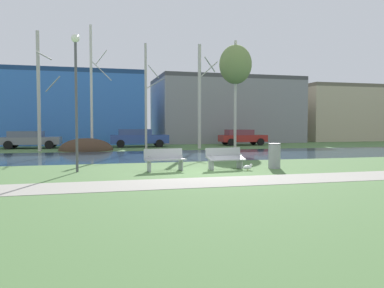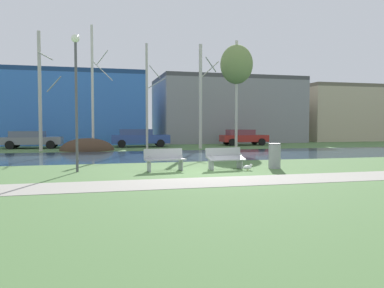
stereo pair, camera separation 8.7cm
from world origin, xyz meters
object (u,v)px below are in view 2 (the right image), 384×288
(streetlamp, at_px, (76,80))
(parked_van_nearest_grey, at_px, (31,139))
(bench_right, at_px, (225,158))
(trash_bin, at_px, (275,155))
(seagull, at_px, (248,167))
(bench_left, at_px, (165,159))
(parked_sedan_second_blue, at_px, (139,137))
(parked_hatch_third_red, at_px, (243,137))

(streetlamp, bearing_deg, parked_van_nearest_grey, 103.80)
(bench_right, distance_m, parked_van_nearest_grey, 19.72)
(parked_van_nearest_grey, bearing_deg, trash_bin, -55.24)
(seagull, xyz_separation_m, streetlamp, (-6.57, 1.15, 3.39))
(seagull, bearing_deg, trash_bin, 16.67)
(seagull, height_order, parked_van_nearest_grey, parked_van_nearest_grey)
(seagull, relative_size, streetlamp, 0.08)
(bench_left, relative_size, seagull, 3.79)
(bench_right, relative_size, parked_sedan_second_blue, 0.35)
(bench_left, bearing_deg, trash_bin, -3.16)
(streetlamp, distance_m, parked_hatch_third_red, 21.83)
(bench_left, xyz_separation_m, parked_hatch_third_red, (10.27, 17.34, 0.28))
(seagull, relative_size, parked_van_nearest_grey, 0.10)
(seagull, relative_size, parked_sedan_second_blue, 0.09)
(parked_hatch_third_red, bearing_deg, bench_right, -114.08)
(seagull, height_order, parked_sedan_second_blue, parked_sedan_second_blue)
(bench_left, height_order, bench_right, same)
(parked_sedan_second_blue, xyz_separation_m, parked_hatch_third_red, (9.31, 0.40, -0.03))
(seagull, height_order, parked_hatch_third_red, parked_hatch_third_red)
(streetlamp, distance_m, parked_van_nearest_grey, 17.27)
(bench_left, distance_m, streetlamp, 4.54)
(trash_bin, relative_size, streetlamp, 0.20)
(bench_right, bearing_deg, bench_left, 180.00)
(bench_left, relative_size, bench_right, 1.00)
(bench_right, xyz_separation_m, seagull, (0.72, -0.66, -0.34))
(bench_right, height_order, trash_bin, trash_bin)
(bench_left, distance_m, parked_sedan_second_blue, 16.97)
(bench_right, xyz_separation_m, parked_sedan_second_blue, (-1.56, 16.94, 0.31))
(bench_right, distance_m, parked_hatch_third_red, 19.00)
(bench_right, distance_m, streetlamp, 6.61)
(bench_left, height_order, parked_sedan_second_blue, parked_sedan_second_blue)
(bench_right, xyz_separation_m, parked_hatch_third_red, (7.75, 17.34, 0.28))
(parked_van_nearest_grey, bearing_deg, seagull, -59.00)
(streetlamp, relative_size, parked_sedan_second_blue, 1.10)
(trash_bin, xyz_separation_m, parked_sedan_second_blue, (-3.65, 17.19, 0.24))
(parked_hatch_third_red, bearing_deg, streetlamp, -128.91)
(parked_sedan_second_blue, distance_m, parked_hatch_third_red, 9.32)
(streetlamp, height_order, parked_van_nearest_grey, streetlamp)
(parked_sedan_second_blue, bearing_deg, parked_hatch_third_red, 2.48)
(bench_left, xyz_separation_m, bench_right, (2.52, 0.00, 0.00))
(bench_right, bearing_deg, trash_bin, -6.95)
(trash_bin, xyz_separation_m, parked_hatch_third_red, (5.66, 17.60, 0.21))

